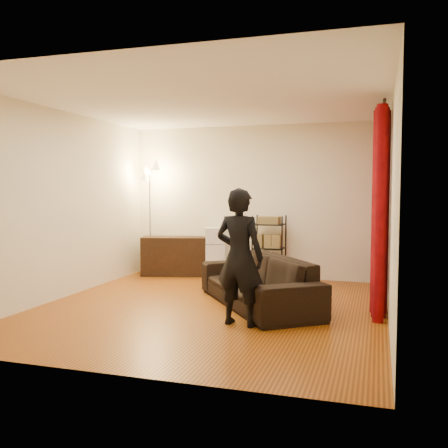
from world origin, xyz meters
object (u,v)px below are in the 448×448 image
(media_cabinet, at_px, (176,256))
(person, at_px, (239,257))
(sofa, at_px, (258,281))
(storage_boxes, at_px, (215,252))
(wire_shelf, at_px, (269,248))
(floor_lamp, at_px, (150,220))

(media_cabinet, bearing_deg, person, -69.46)
(person, bearing_deg, sofa, -79.91)
(storage_boxes, height_order, wire_shelf, wire_shelf)
(wire_shelf, bearing_deg, media_cabinet, -177.75)
(sofa, xyz_separation_m, floor_lamp, (-2.45, 1.80, 0.68))
(person, bearing_deg, storage_boxes, -57.70)
(person, height_order, floor_lamp, floor_lamp)
(sofa, xyz_separation_m, wire_shelf, (-0.25, 1.87, 0.23))
(person, height_order, storage_boxes, person)
(wire_shelf, bearing_deg, floor_lamp, -174.38)
(sofa, bearing_deg, media_cabinet, -170.03)
(person, relative_size, storage_boxes, 1.78)
(person, distance_m, media_cabinet, 3.57)
(media_cabinet, distance_m, wire_shelf, 1.77)
(sofa, height_order, person, person)
(media_cabinet, xyz_separation_m, wire_shelf, (1.76, -0.04, 0.21))
(person, bearing_deg, floor_lamp, -39.41)
(media_cabinet, xyz_separation_m, storage_boxes, (0.73, 0.08, 0.09))
(storage_boxes, xyz_separation_m, wire_shelf, (1.02, -0.13, 0.12))
(person, xyz_separation_m, floor_lamp, (-2.47, 2.79, 0.22))
(media_cabinet, bearing_deg, storage_boxes, -7.67)
(wire_shelf, bearing_deg, storage_boxes, 176.54)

